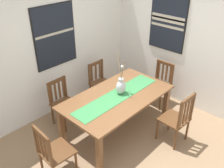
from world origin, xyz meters
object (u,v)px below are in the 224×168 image
at_px(centerpiece_vase, 121,86).
at_px(chair_4, 178,118).
at_px(painting_on_back_wall, 55,36).
at_px(painting_on_side_wall, 168,23).
at_px(chair_1, 160,83).
at_px(dining_table, 117,100).
at_px(chair_3, 53,152).
at_px(chair_0, 101,82).
at_px(chair_2, 63,102).

bearing_deg(centerpiece_vase, chair_4, -67.91).
distance_m(chair_4, painting_on_back_wall, 2.57).
distance_m(chair_4, painting_on_side_wall, 1.93).
height_order(chair_1, painting_on_side_wall, painting_on_side_wall).
height_order(dining_table, chair_1, chair_1).
bearing_deg(dining_table, painting_on_back_wall, 98.37).
distance_m(chair_1, chair_3, 2.66).
bearing_deg(chair_0, centerpiece_vase, -113.81).
bearing_deg(chair_3, chair_4, -25.89).
height_order(chair_2, painting_on_side_wall, painting_on_side_wall).
height_order(chair_4, painting_on_back_wall, painting_on_back_wall).
relative_size(chair_3, painting_on_back_wall, 0.80).
relative_size(chair_0, chair_4, 0.91).
bearing_deg(chair_0, chair_3, -153.17).
height_order(centerpiece_vase, chair_1, centerpiece_vase).
bearing_deg(dining_table, painting_on_side_wall, 5.24).
height_order(chair_2, chair_4, chair_4).
height_order(chair_4, painting_on_side_wall, painting_on_side_wall).
relative_size(chair_2, chair_4, 0.92).
height_order(centerpiece_vase, chair_2, centerpiece_vase).
xyz_separation_m(centerpiece_vase, painting_on_back_wall, (-0.29, 1.33, 0.63)).
distance_m(dining_table, chair_2, 1.03).
relative_size(chair_4, painting_on_back_wall, 0.84).
bearing_deg(chair_0, painting_on_side_wall, -33.76).
distance_m(chair_0, chair_2, 0.99).
bearing_deg(painting_on_side_wall, chair_3, -176.67).
distance_m(centerpiece_vase, chair_2, 1.14).
distance_m(centerpiece_vase, chair_4, 1.07).
bearing_deg(chair_3, dining_table, 1.01).
bearing_deg(centerpiece_vase, chair_3, -178.71).
xyz_separation_m(dining_table, chair_4, (0.47, -0.91, -0.16)).
xyz_separation_m(dining_table, painting_on_side_wall, (1.63, 0.15, 0.95)).
xyz_separation_m(chair_0, painting_on_side_wall, (1.14, -0.76, 1.15)).
bearing_deg(painting_on_back_wall, chair_2, -122.78).
xyz_separation_m(chair_3, painting_on_side_wall, (2.99, 0.17, 1.13)).
distance_m(chair_1, painting_on_back_wall, 2.29).
xyz_separation_m(chair_0, chair_2, (-0.99, -0.03, 0.01)).
distance_m(dining_table, centerpiece_vase, 0.26).
bearing_deg(chair_1, dining_table, 179.06).
bearing_deg(painting_on_back_wall, chair_4, -73.53).
xyz_separation_m(dining_table, painting_on_back_wall, (-0.20, 1.34, 0.87)).
relative_size(chair_0, painting_on_back_wall, 0.77).
xyz_separation_m(dining_table, chair_3, (-1.35, -0.02, -0.18)).
bearing_deg(centerpiece_vase, dining_table, -174.74).
distance_m(chair_0, chair_3, 2.07).
height_order(dining_table, chair_0, chair_0).
height_order(centerpiece_vase, painting_on_side_wall, painting_on_side_wall).
distance_m(chair_1, chair_2, 2.01).
xyz_separation_m(centerpiece_vase, chair_1, (1.21, -0.03, -0.42)).
relative_size(chair_1, painting_on_back_wall, 0.79).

